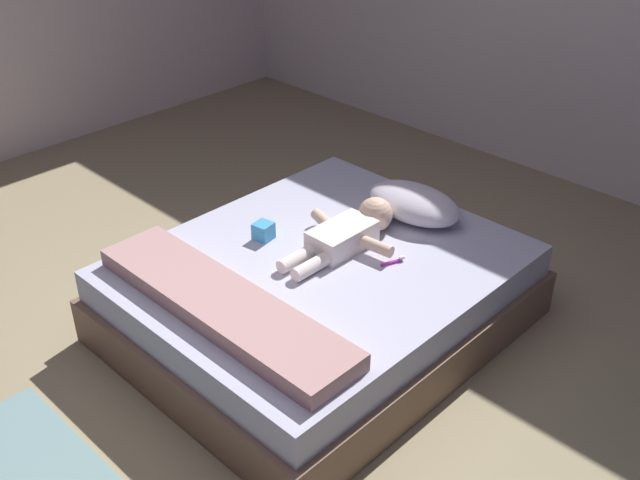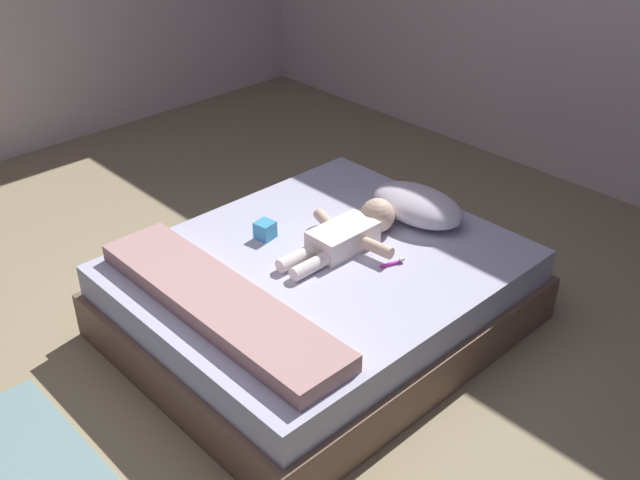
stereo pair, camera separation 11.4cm
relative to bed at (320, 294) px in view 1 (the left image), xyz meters
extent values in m
plane|color=#9A8B68|center=(0.07, -0.69, -0.19)|extent=(8.00, 8.00, 0.00)
cube|color=brown|center=(0.00, 0.00, -0.07)|extent=(1.48, 1.75, 0.23)
cube|color=silver|center=(0.00, 0.00, 0.12)|extent=(1.42, 1.68, 0.16)
ellipsoid|color=silver|center=(0.06, 0.61, 0.27)|extent=(0.51, 0.31, 0.15)
cube|color=white|center=(0.01, 0.14, 0.25)|extent=(0.18, 0.32, 0.11)
sphere|color=beige|center=(0.01, 0.37, 0.28)|extent=(0.17, 0.17, 0.17)
cylinder|color=beige|center=(-0.16, 0.19, 0.25)|extent=(0.17, 0.10, 0.06)
cylinder|color=beige|center=(0.17, 0.19, 0.25)|extent=(0.17, 0.07, 0.06)
cylinder|color=white|center=(-0.04, -0.11, 0.23)|extent=(0.06, 0.20, 0.06)
cylinder|color=white|center=(0.05, -0.11, 0.23)|extent=(0.06, 0.20, 0.06)
cube|color=#BE29AB|center=(0.26, 0.20, 0.20)|extent=(0.05, 0.11, 0.01)
cube|color=white|center=(0.28, 0.25, 0.21)|extent=(0.02, 0.03, 0.01)
cube|color=tan|center=(0.00, -0.57, 0.24)|extent=(1.33, 0.31, 0.08)
cube|color=#40A4DD|center=(-0.32, -0.06, 0.24)|extent=(0.10, 0.10, 0.08)
camera|label=1|loc=(1.98, -2.04, 2.03)|focal=41.61mm
camera|label=2|loc=(2.06, -1.95, 2.03)|focal=41.61mm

